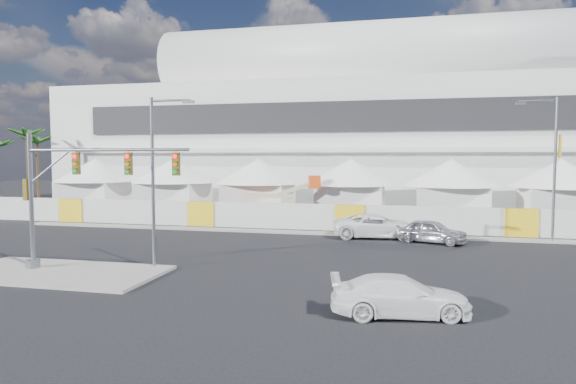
% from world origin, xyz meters
% --- Properties ---
extents(ground, '(160.00, 160.00, 0.00)m').
position_xyz_m(ground, '(0.00, 0.00, 0.00)').
color(ground, black).
rests_on(ground, ground).
extents(median_island, '(10.00, 5.00, 0.15)m').
position_xyz_m(median_island, '(-6.00, -3.00, 0.07)').
color(median_island, gray).
rests_on(median_island, ground).
extents(far_curb, '(80.00, 1.20, 0.12)m').
position_xyz_m(far_curb, '(20.00, 12.50, 0.06)').
color(far_curb, gray).
rests_on(far_curb, ground).
extents(stadium, '(80.00, 24.80, 21.98)m').
position_xyz_m(stadium, '(8.71, 41.50, 9.45)').
color(stadium, silver).
rests_on(stadium, ground).
extents(tent_row, '(53.40, 8.40, 5.40)m').
position_xyz_m(tent_row, '(0.50, 24.00, 3.15)').
color(tent_row, white).
rests_on(tent_row, ground).
extents(hoarding_fence, '(70.00, 0.25, 2.00)m').
position_xyz_m(hoarding_fence, '(6.00, 14.50, 1.00)').
color(hoarding_fence, silver).
rests_on(hoarding_fence, ground).
extents(palm_cluster, '(10.60, 10.60, 8.55)m').
position_xyz_m(palm_cluster, '(-33.46, 29.50, 6.88)').
color(palm_cluster, '#47331E').
rests_on(palm_cluster, ground).
extents(sedan_silver, '(3.21, 4.86, 1.54)m').
position_xyz_m(sedan_silver, '(11.80, 10.42, 0.77)').
color(sedan_silver, silver).
rests_on(sedan_silver, ground).
extents(pickup_curb, '(3.43, 6.21, 1.65)m').
position_xyz_m(pickup_curb, '(8.19, 11.68, 0.82)').
color(pickup_curb, white).
rests_on(pickup_curb, ground).
extents(pickup_near, '(2.87, 5.20, 1.43)m').
position_xyz_m(pickup_near, '(10.09, -5.71, 0.71)').
color(pickup_near, white).
rests_on(pickup_near, ground).
extents(lot_car_a, '(1.59, 3.93, 1.27)m').
position_xyz_m(lot_car_a, '(13.99, 17.79, 0.63)').
color(lot_car_a, white).
rests_on(lot_car_a, ground).
extents(traffic_mast, '(8.71, 0.64, 6.62)m').
position_xyz_m(traffic_mast, '(-5.70, -2.58, 3.86)').
color(traffic_mast, slate).
rests_on(traffic_mast, median_island).
extents(streetlight_median, '(2.32, 0.23, 8.39)m').
position_xyz_m(streetlight_median, '(-1.84, -0.80, 4.97)').
color(streetlight_median, slate).
rests_on(streetlight_median, median_island).
extents(streetlight_curb, '(2.80, 0.63, 9.44)m').
position_xyz_m(streetlight_curb, '(19.33, 12.50, 5.48)').
color(streetlight_curb, slate).
rests_on(streetlight_curb, ground).
extents(boom_lift, '(8.04, 2.80, 3.96)m').
position_xyz_m(boom_lift, '(-2.05, 18.56, 1.06)').
color(boom_lift, '#E45015').
rests_on(boom_lift, ground).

